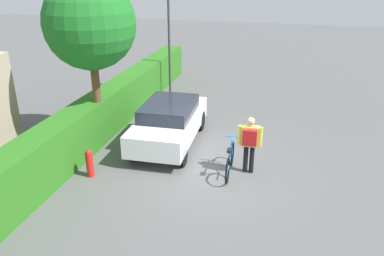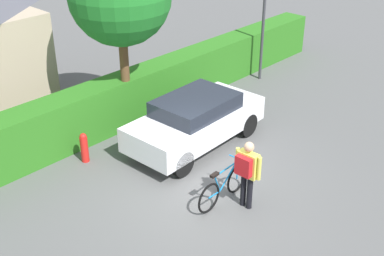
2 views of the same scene
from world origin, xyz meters
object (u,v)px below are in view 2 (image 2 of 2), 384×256
(parked_car_near, at_px, (196,120))
(person_rider, at_px, (247,169))
(bicycle, at_px, (223,187))
(fire_hydrant, at_px, (84,147))

(parked_car_near, relative_size, person_rider, 2.45)
(bicycle, xyz_separation_m, person_rider, (0.18, -0.49, 0.61))
(bicycle, bearing_deg, parked_car_near, 56.55)
(parked_car_near, bearing_deg, fire_hydrant, 149.92)
(parked_car_near, height_order, fire_hydrant, parked_car_near)
(parked_car_near, xyz_separation_m, person_rider, (-1.29, -2.71, 0.24))
(parked_car_near, height_order, bicycle, parked_car_near)
(bicycle, height_order, person_rider, person_rider)
(parked_car_near, height_order, person_rider, person_rider)
(parked_car_near, distance_m, fire_hydrant, 2.99)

